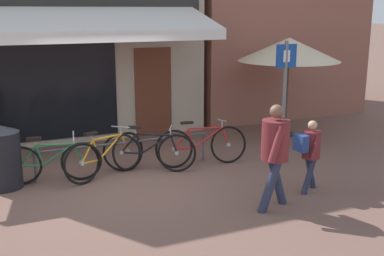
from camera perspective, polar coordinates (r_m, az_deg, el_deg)
ground_plane at (r=8.39m, az=-7.30°, el=-6.92°), size 160.00×160.00×0.00m
shop_front at (r=12.34m, az=-16.30°, el=14.12°), size 6.68×4.78×6.28m
bike_rack_rail at (r=9.07m, az=-7.99°, el=-2.20°), size 3.34×0.04×0.57m
bicycle_green at (r=8.72m, az=-16.35°, el=-3.90°), size 1.73×0.58×0.87m
bicycle_orange at (r=8.83m, az=-10.22°, el=-3.26°), size 1.67×0.87×0.89m
bicycle_black at (r=9.02m, az=-5.13°, el=-2.76°), size 1.62×0.85×0.87m
bicycle_red at (r=9.35m, az=1.12°, el=-2.07°), size 1.85×0.52×0.90m
pedestrian_adult at (r=7.27m, az=9.82°, el=-2.13°), size 0.62×0.64×1.63m
pedestrian_child at (r=8.13m, az=13.78°, el=-2.33°), size 0.51×0.49×1.22m
litter_bin at (r=8.70m, az=-21.48°, el=-3.21°), size 0.59×0.59×1.10m
parking_sign at (r=9.29m, az=10.91°, el=4.38°), size 0.44×0.07×2.40m
cafe_parasol at (r=11.53m, az=11.42°, el=9.09°), size 2.39×2.39×2.33m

